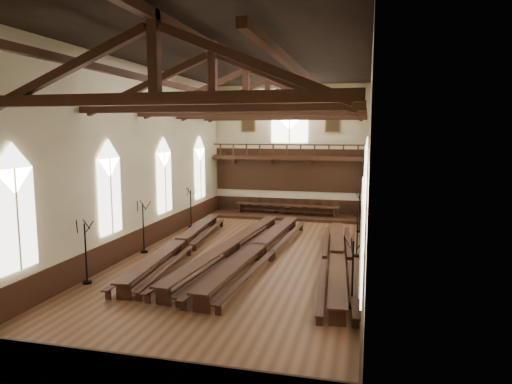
# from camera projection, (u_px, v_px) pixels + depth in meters

# --- Properties ---
(ground) EXTENTS (26.00, 26.00, 0.00)m
(ground) POSITION_uv_depth(u_px,v_px,m) (246.00, 257.00, 23.65)
(ground) COLOR brown
(ground) RESTS_ON ground
(room_walls) EXTENTS (26.00, 26.00, 26.00)m
(room_walls) POSITION_uv_depth(u_px,v_px,m) (246.00, 131.00, 22.78)
(room_walls) COLOR beige
(room_walls) RESTS_ON ground
(wainscot_band) EXTENTS (12.00, 26.00, 1.20)m
(wainscot_band) POSITION_uv_depth(u_px,v_px,m) (246.00, 246.00, 23.57)
(wainscot_band) COLOR black
(wainscot_band) RESTS_ON ground
(side_windows) EXTENTS (11.85, 19.80, 4.50)m
(side_windows) POSITION_uv_depth(u_px,v_px,m) (246.00, 185.00, 23.15)
(side_windows) COLOR white
(side_windows) RESTS_ON room_walls
(end_window) EXTENTS (2.80, 0.12, 3.80)m
(end_window) POSITION_uv_depth(u_px,v_px,m) (289.00, 121.00, 35.10)
(end_window) COLOR white
(end_window) RESTS_ON room_walls
(minstrels_gallery) EXTENTS (11.80, 1.24, 3.70)m
(minstrels_gallery) POSITION_uv_depth(u_px,v_px,m) (289.00, 164.00, 35.31)
(minstrels_gallery) COLOR #341C10
(minstrels_gallery) RESTS_ON room_walls
(portraits) EXTENTS (7.75, 0.09, 1.45)m
(portraits) POSITION_uv_depth(u_px,v_px,m) (289.00, 123.00, 35.11)
(portraits) COLOR brown
(portraits) RESTS_ON room_walls
(roof_trusses) EXTENTS (11.70, 25.70, 2.80)m
(roof_trusses) POSITION_uv_depth(u_px,v_px,m) (246.00, 96.00, 22.55)
(roof_trusses) COLOR #341C10
(roof_trusses) RESTS_ON room_walls
(refectory_row_a) EXTENTS (2.15, 14.58, 0.76)m
(refectory_row_a) POSITION_uv_depth(u_px,v_px,m) (180.00, 243.00, 24.33)
(refectory_row_a) COLOR #341C10
(refectory_row_a) RESTS_ON ground
(refectory_row_b) EXTENTS (2.19, 14.94, 0.80)m
(refectory_row_b) POSITION_uv_depth(u_px,v_px,m) (232.00, 245.00, 23.67)
(refectory_row_b) COLOR #341C10
(refectory_row_b) RESTS_ON ground
(refectory_row_c) EXTENTS (2.12, 15.15, 0.82)m
(refectory_row_c) POSITION_uv_depth(u_px,v_px,m) (259.00, 248.00, 23.10)
(refectory_row_c) COLOR #341C10
(refectory_row_c) RESTS_ON ground
(refectory_row_d) EXTENTS (1.95, 14.34, 0.73)m
(refectory_row_d) POSITION_uv_depth(u_px,v_px,m) (337.00, 256.00, 21.82)
(refectory_row_d) COLOR #341C10
(refectory_row_d) RESTS_ON ground
(dais) EXTENTS (11.40, 3.17, 0.21)m
(dais) POSITION_uv_depth(u_px,v_px,m) (286.00, 216.00, 34.58)
(dais) COLOR black
(dais) RESTS_ON ground
(high_table) EXTENTS (7.90, 1.37, 0.74)m
(high_table) POSITION_uv_depth(u_px,v_px,m) (286.00, 206.00, 34.49)
(high_table) COLOR #341C10
(high_table) RESTS_ON dais
(high_chairs) EXTENTS (7.67, 0.48, 1.02)m
(high_chairs) POSITION_uv_depth(u_px,v_px,m) (288.00, 205.00, 35.24)
(high_chairs) COLOR #341C10
(high_chairs) RESTS_ON dais
(candelabrum_left_near) EXTENTS (0.81, 0.83, 2.78)m
(candelabrum_left_near) POSITION_uv_depth(u_px,v_px,m) (86.00, 264.00, 19.40)
(candelabrum_left_near) COLOR black
(candelabrum_left_near) RESTS_ON ground
(candelabrum_left_mid) EXTENTS (0.77, 0.87, 2.84)m
(candelabrum_left_mid) POSITION_uv_depth(u_px,v_px,m) (144.00, 237.00, 24.34)
(candelabrum_left_mid) COLOR black
(candelabrum_left_mid) RESTS_ON ground
(candelabrum_left_far) EXTENTS (0.80, 0.79, 2.70)m
(candelabrum_left_far) POSITION_uv_depth(u_px,v_px,m) (191.00, 215.00, 30.82)
(candelabrum_left_far) COLOR black
(candelabrum_left_far) RESTS_ON ground
(candelabrum_right_near) EXTENTS (0.80, 0.77, 2.67)m
(candelabrum_right_near) POSITION_uv_depth(u_px,v_px,m) (352.00, 286.00, 16.76)
(candelabrum_right_near) COLOR black
(candelabrum_right_near) RESTS_ON ground
(candelabrum_right_mid) EXTENTS (0.76, 0.71, 2.51)m
(candelabrum_right_mid) POSITION_uv_depth(u_px,v_px,m) (357.00, 242.00, 23.64)
(candelabrum_right_mid) COLOR black
(candelabrum_right_mid) RESTS_ON ground
(candelabrum_right_far) EXTENTS (0.80, 0.79, 2.68)m
(candelabrum_right_far) POSITION_uv_depth(u_px,v_px,m) (359.00, 220.00, 29.33)
(candelabrum_right_far) COLOR black
(candelabrum_right_far) RESTS_ON ground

